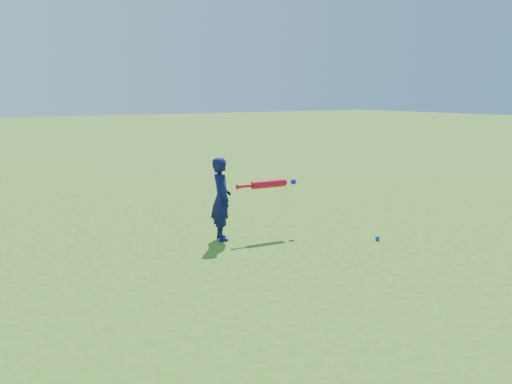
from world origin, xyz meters
TOP-DOWN VIEW (x-y plane):
  - ground at (0.00, 0.00)m, footprint 80.00×80.00m
  - child at (0.38, 0.59)m, footprint 0.34×0.43m
  - ground_ball_blue at (1.99, -0.53)m, footprint 0.06×0.06m
  - bat_swing at (1.06, 0.49)m, footprint 0.89×0.13m

SIDE VIEW (x-z plane):
  - ground at x=0.00m, z-range 0.00..0.00m
  - ground_ball_blue at x=1.99m, z-range 0.00..0.06m
  - child at x=0.38m, z-range 0.00..1.04m
  - bat_swing at x=1.06m, z-range 0.62..0.72m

